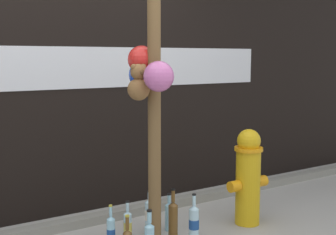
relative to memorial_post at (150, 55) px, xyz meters
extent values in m
cube|color=black|center=(-0.20, 1.14, 0.07)|extent=(10.00, 0.20, 3.10)
cube|color=silver|center=(0.19, 1.04, -0.11)|extent=(3.56, 0.01, 0.38)
cube|color=gray|center=(-0.20, 0.70, -1.43)|extent=(8.00, 0.12, 0.08)
cylinder|color=brown|center=(0.02, -0.02, -0.26)|extent=(0.10, 0.10, 2.43)
sphere|color=#D66BB2|center=(-0.05, -0.20, -0.15)|extent=(0.22, 0.22, 0.22)
sphere|color=red|center=(-0.02, 0.09, -0.04)|extent=(0.21, 0.21, 0.21)
sphere|color=blue|center=(0.03, 0.13, -0.15)|extent=(0.25, 0.25, 0.25)
sphere|color=brown|center=(-0.12, -0.03, -0.25)|extent=(0.16, 0.16, 0.16)
sphere|color=brown|center=(-0.12, -0.03, -0.12)|extent=(0.12, 0.12, 0.12)
sphere|color=brown|center=(-0.15, -0.03, -0.09)|extent=(0.05, 0.05, 0.05)
sphere|color=brown|center=(-0.08, -0.03, -0.09)|extent=(0.05, 0.05, 0.05)
sphere|color=brown|center=(-0.12, -0.08, -0.12)|extent=(0.04, 0.04, 0.04)
cylinder|color=gold|center=(0.96, -0.04, -1.15)|extent=(0.21, 0.21, 0.65)
cylinder|color=orange|center=(0.96, -0.04, -0.81)|extent=(0.25, 0.25, 0.03)
sphere|color=gold|center=(0.96, -0.04, -0.73)|extent=(0.20, 0.20, 0.20)
cylinder|color=orange|center=(0.81, -0.04, -1.11)|extent=(0.10, 0.10, 0.10)
cylinder|color=orange|center=(1.12, -0.04, -1.11)|extent=(0.10, 0.10, 0.10)
cone|color=#93CCE0|center=(-0.18, -0.29, -1.18)|extent=(0.07, 0.07, 0.03)
cylinder|color=#93CCE0|center=(-0.18, -0.29, -1.12)|extent=(0.03, 0.03, 0.08)
cylinder|color=black|center=(-0.18, -0.29, -1.08)|extent=(0.04, 0.04, 0.01)
cylinder|color=#B2DBEA|center=(0.12, 0.23, -1.34)|extent=(0.07, 0.07, 0.27)
cone|color=#B2DBEA|center=(0.12, 0.23, -1.19)|extent=(0.07, 0.07, 0.03)
cylinder|color=#B2DBEA|center=(0.12, 0.23, -1.15)|extent=(0.03, 0.03, 0.06)
cylinder|color=silver|center=(0.12, 0.23, -1.31)|extent=(0.07, 0.07, 0.09)
cylinder|color=black|center=(0.12, 0.23, -1.11)|extent=(0.03, 0.03, 0.01)
cylinder|color=brown|center=(0.21, 0.01, -1.33)|extent=(0.08, 0.08, 0.28)
cone|color=brown|center=(0.21, 0.01, -1.18)|extent=(0.08, 0.08, 0.03)
cylinder|color=brown|center=(0.21, 0.01, -1.11)|extent=(0.03, 0.03, 0.10)
cylinder|color=black|center=(0.21, 0.01, -1.06)|extent=(0.03, 0.03, 0.01)
cone|color=brown|center=(-0.26, -0.11, -1.27)|extent=(0.07, 0.07, 0.03)
cylinder|color=brown|center=(-0.26, -0.11, -1.20)|extent=(0.03, 0.03, 0.10)
cylinder|color=gold|center=(-0.26, -0.11, -1.15)|extent=(0.03, 0.03, 0.01)
cylinder|color=#B2DBEA|center=(0.33, -0.12, -1.34)|extent=(0.08, 0.08, 0.27)
cone|color=#B2DBEA|center=(0.33, -0.12, -1.19)|extent=(0.08, 0.08, 0.03)
cylinder|color=#B2DBEA|center=(0.33, -0.12, -1.13)|extent=(0.03, 0.03, 0.08)
cylinder|color=#1E478C|center=(0.33, -0.12, -1.33)|extent=(0.08, 0.08, 0.08)
cylinder|color=black|center=(0.33, -0.12, -1.09)|extent=(0.03, 0.03, 0.01)
cone|color=#93CCE0|center=(-0.34, 0.01, -1.18)|extent=(0.06, 0.06, 0.02)
cylinder|color=#93CCE0|center=(-0.34, 0.01, -1.13)|extent=(0.02, 0.02, 0.07)
cylinder|color=gold|center=(-0.34, 0.01, -1.09)|extent=(0.03, 0.03, 0.01)
cylinder|color=#93CCE0|center=(0.30, 0.20, -1.37)|extent=(0.07, 0.07, 0.22)
cone|color=#93CCE0|center=(0.30, 0.20, -1.24)|extent=(0.07, 0.07, 0.03)
cylinder|color=#93CCE0|center=(0.30, 0.20, -1.20)|extent=(0.03, 0.03, 0.06)
cylinder|color=black|center=(0.30, 0.20, -1.16)|extent=(0.03, 0.03, 0.01)
cylinder|color=#B2DBEA|center=(-0.16, 0.08, -1.34)|extent=(0.06, 0.06, 0.26)
cone|color=#B2DBEA|center=(-0.16, 0.08, -1.20)|extent=(0.06, 0.06, 0.02)
cylinder|color=#B2DBEA|center=(-0.16, 0.08, -1.15)|extent=(0.03, 0.03, 0.07)
cylinder|color=#D8C64C|center=(-0.16, 0.08, -1.33)|extent=(0.06, 0.06, 0.10)
cylinder|color=black|center=(-0.16, 0.08, -1.11)|extent=(0.03, 0.03, 0.01)
camera|label=1|loc=(-1.77, -2.95, -0.02)|focal=49.50mm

